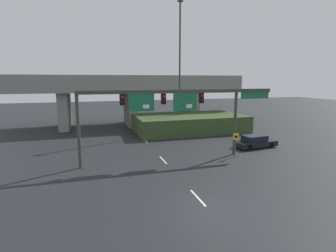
{
  "coord_description": "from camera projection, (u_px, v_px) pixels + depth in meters",
  "views": [
    {
      "loc": [
        -6.17,
        -12.83,
        7.3
      ],
      "look_at": [
        0.0,
        7.99,
        3.46
      ],
      "focal_mm": 28.0,
      "sensor_mm": 36.0,
      "label": 1
    }
  ],
  "objects": [
    {
      "name": "overpass_bridge",
      "position": [
        130.0,
        92.0,
        41.93
      ],
      "size": [
        35.21,
        8.78,
        7.96
      ],
      "color": "gray",
      "rests_on": "ground"
    },
    {
      "name": "speed_limit_sign",
      "position": [
        236.0,
        141.0,
        24.86
      ],
      "size": [
        0.6,
        0.11,
        2.35
      ],
      "color": "#4C4C4C",
      "rests_on": "ground"
    },
    {
      "name": "lane_markings",
      "position": [
        153.0,
        149.0,
        27.96
      ],
      "size": [
        0.14,
        26.84,
        0.01
      ],
      "color": "silver",
      "rests_on": "ground"
    },
    {
      "name": "ground_plane",
      "position": [
        207.0,
        208.0,
        15.11
      ],
      "size": [
        160.0,
        160.0,
        0.0
      ],
      "primitive_type": "plane",
      "color": "black"
    },
    {
      "name": "grass_embankment",
      "position": [
        189.0,
        123.0,
        37.68
      ],
      "size": [
        15.38,
        8.55,
        2.32
      ],
      "color": "#384C28",
      "rests_on": "ground"
    },
    {
      "name": "parked_sedan_near_right",
      "position": [
        255.0,
        142.0,
        28.54
      ],
      "size": [
        4.82,
        2.21,
        1.35
      ],
      "rotation": [
        0.0,
        0.0,
        0.09
      ],
      "color": "black",
      "rests_on": "ground"
    },
    {
      "name": "signal_gantry",
      "position": [
        176.0,
        103.0,
        23.38
      ],
      "size": [
        18.26,
        0.44,
        6.44
      ],
      "color": "#383D33",
      "rests_on": "ground"
    },
    {
      "name": "highway_light_pole_near",
      "position": [
        180.0,
        65.0,
        36.37
      ],
      "size": [
        0.7,
        0.36,
        17.8
      ],
      "color": "#383D33",
      "rests_on": "ground"
    }
  ]
}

